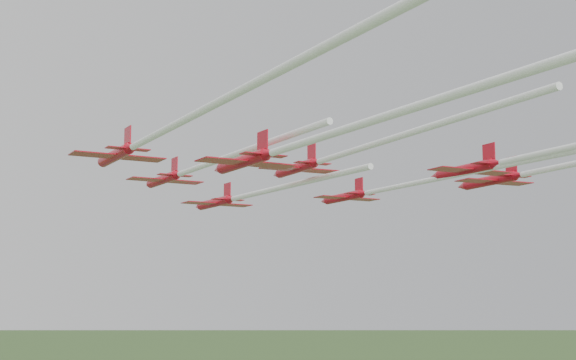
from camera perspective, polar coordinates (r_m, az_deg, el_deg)
jet_lead at (r=106.18m, az=-3.40°, el=-1.20°), size 10.07×44.09×2.95m
jet_row2_left at (r=92.40m, az=-6.94°, el=0.72°), size 10.02×44.92×2.76m
jet_row2_right at (r=92.39m, az=10.23°, el=0.04°), size 14.31×68.79×2.67m
jet_row3_left at (r=68.66m, az=-8.96°, el=3.43°), size 12.06×56.35×2.75m
jet_row3_mid at (r=81.52m, az=3.60°, el=1.77°), size 12.20×45.37×2.67m
jet_row4_left at (r=58.49m, az=4.71°, el=3.82°), size 12.52×67.83×2.77m
jet_row4_right at (r=78.20m, az=18.62°, el=2.05°), size 14.31×56.07×2.78m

